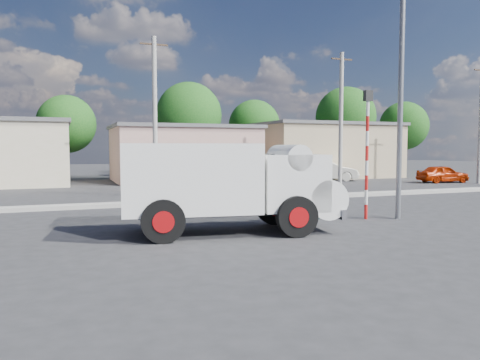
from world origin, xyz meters
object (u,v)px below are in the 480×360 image
object	(u,v)px
truck	(232,184)
streetlight	(397,73)
cyclist	(301,198)
bicycle	(301,208)
car_cream	(328,171)
traffic_pole	(367,143)
car_red	(443,174)

from	to	relation	value
truck	streetlight	world-z (taller)	streetlight
cyclist	streetlight	size ratio (longest dim) A/B	0.18
truck	bicycle	bearing A→B (deg)	26.67
bicycle	car_cream	world-z (taller)	car_cream
bicycle	streetlight	bearing A→B (deg)	-107.79
cyclist	car_cream	bearing A→B (deg)	-43.34
bicycle	streetlight	world-z (taller)	streetlight
truck	streetlight	xyz separation A→B (m)	(6.08, 0.41, 3.55)
traffic_pole	streetlight	bearing A→B (deg)	-17.73
bicycle	traffic_pole	distance (m)	3.20
truck	traffic_pole	world-z (taller)	traffic_pole
truck	cyclist	bearing A→B (deg)	26.67
truck	cyclist	size ratio (longest dim) A/B	4.02
car_red	streetlight	xyz separation A→B (m)	(-14.19, -12.30, 4.35)
bicycle	car_red	size ratio (longest dim) A/B	0.51
cyclist	car_red	world-z (taller)	cyclist
cyclist	streetlight	distance (m)	5.36
truck	car_cream	xyz separation A→B (m)	(13.80, 17.22, -0.70)
car_cream	car_red	distance (m)	7.89
truck	car_cream	distance (m)	22.07
cyclist	traffic_pole	bearing A→B (deg)	-104.05
truck	bicycle	world-z (taller)	truck
streetlight	car_cream	bearing A→B (deg)	65.35
car_red	truck	bearing A→B (deg)	128.64
bicycle	traffic_pole	size ratio (longest dim) A/B	0.42
car_red	traffic_pole	world-z (taller)	traffic_pole
cyclist	car_red	size ratio (longest dim) A/B	0.45
bicycle	streetlight	size ratio (longest dim) A/B	0.20
cyclist	truck	bearing A→B (deg)	99.15
bicycle	truck	bearing A→B (deg)	99.15
car_cream	streetlight	size ratio (longest dim) A/B	0.48
car_cream	streetlight	world-z (taller)	streetlight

